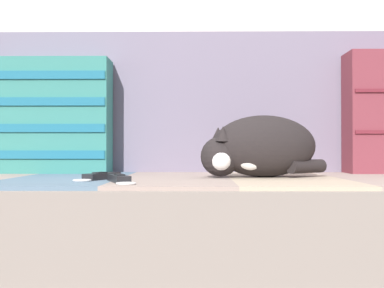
{
  "coord_description": "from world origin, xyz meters",
  "views": [
    {
      "loc": [
        -0.09,
        -1.38,
        0.47
      ],
      "look_at": [
        -0.11,
        0.03,
        0.49
      ],
      "focal_mm": 45.0,
      "sensor_mm": 36.0,
      "label": 1
    }
  ],
  "objects_px": {
    "sleeping_cat": "(258,148)",
    "game_remote_far": "(100,176)",
    "game_remote_near": "(119,179)",
    "throw_pillow_striped": "(44,116)",
    "couch": "(228,240)"
  },
  "relations": [
    {
      "from": "game_remote_near",
      "to": "game_remote_far",
      "type": "relative_size",
      "value": 1.06
    },
    {
      "from": "couch",
      "to": "throw_pillow_striped",
      "type": "relative_size",
      "value": 4.34
    },
    {
      "from": "game_remote_near",
      "to": "game_remote_far",
      "type": "bearing_deg",
      "value": 123.61
    },
    {
      "from": "throw_pillow_striped",
      "to": "sleeping_cat",
      "type": "bearing_deg",
      "value": -19.13
    },
    {
      "from": "throw_pillow_striped",
      "to": "game_remote_near",
      "type": "distance_m",
      "value": 0.62
    },
    {
      "from": "game_remote_far",
      "to": "game_remote_near",
      "type": "bearing_deg",
      "value": -56.39
    },
    {
      "from": "sleeping_cat",
      "to": "game_remote_far",
      "type": "height_order",
      "value": "sleeping_cat"
    },
    {
      "from": "throw_pillow_striped",
      "to": "game_remote_near",
      "type": "bearing_deg",
      "value": -53.95
    },
    {
      "from": "game_remote_near",
      "to": "throw_pillow_striped",
      "type": "bearing_deg",
      "value": 126.05
    },
    {
      "from": "couch",
      "to": "game_remote_near",
      "type": "xyz_separation_m",
      "value": [
        -0.3,
        -0.26,
        0.21
      ]
    },
    {
      "from": "throw_pillow_striped",
      "to": "sleeping_cat",
      "type": "height_order",
      "value": "throw_pillow_striped"
    },
    {
      "from": "couch",
      "to": "sleeping_cat",
      "type": "distance_m",
      "value": 0.3
    },
    {
      "from": "sleeping_cat",
      "to": "game_remote_near",
      "type": "distance_m",
      "value": 0.45
    },
    {
      "from": "sleeping_cat",
      "to": "game_remote_far",
      "type": "xyz_separation_m",
      "value": [
        -0.45,
        -0.12,
        -0.08
      ]
    },
    {
      "from": "couch",
      "to": "game_remote_far",
      "type": "bearing_deg",
      "value": -157.69
    }
  ]
}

